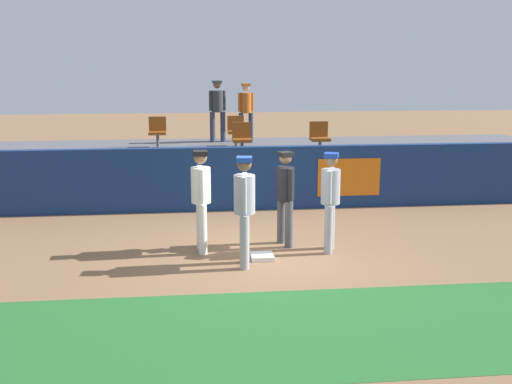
% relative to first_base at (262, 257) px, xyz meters
% --- Properties ---
extents(ground_plane, '(60.00, 60.00, 0.00)m').
position_rel_first_base_xyz_m(ground_plane, '(-0.06, 0.09, -0.04)').
color(ground_plane, '#846042').
extents(grass_foreground_strip, '(18.00, 2.80, 0.01)m').
position_rel_first_base_xyz_m(grass_foreground_strip, '(-0.06, -2.99, -0.04)').
color(grass_foreground_strip, '#26662B').
rests_on(grass_foreground_strip, ground_plane).
extents(first_base, '(0.40, 0.40, 0.08)m').
position_rel_first_base_xyz_m(first_base, '(0.00, 0.00, 0.00)').
color(first_base, white).
rests_on(first_base, ground_plane).
extents(player_fielder_home, '(0.39, 0.59, 1.87)m').
position_rel_first_base_xyz_m(player_fielder_home, '(-1.05, 0.58, 1.04)').
color(player_fielder_home, white).
rests_on(player_fielder_home, ground_plane).
extents(player_runner_visitor, '(0.40, 0.53, 1.89)m').
position_rel_first_base_xyz_m(player_runner_visitor, '(-0.34, -0.34, 1.06)').
color(player_runner_visitor, '#9EA3AD').
rests_on(player_runner_visitor, ground_plane).
extents(player_coach_visitor, '(0.44, 0.49, 1.83)m').
position_rel_first_base_xyz_m(player_coach_visitor, '(1.29, 0.32, 1.02)').
color(player_coach_visitor, '#9EA3AD').
rests_on(player_coach_visitor, ground_plane).
extents(player_umpire, '(0.43, 0.48, 1.80)m').
position_rel_first_base_xyz_m(player_umpire, '(0.53, 0.77, 1.00)').
color(player_umpire, '#4C4C51').
rests_on(player_umpire, ground_plane).
extents(field_wall, '(18.00, 0.26, 1.49)m').
position_rel_first_base_xyz_m(field_wall, '(-0.05, 3.69, 0.70)').
color(field_wall, navy).
rests_on(field_wall, ground_plane).
extents(bleacher_platform, '(18.00, 4.80, 1.06)m').
position_rel_first_base_xyz_m(bleacher_platform, '(-0.06, 6.26, 0.49)').
color(bleacher_platform, '#59595E').
rests_on(bleacher_platform, ground_plane).
extents(seat_front_center, '(0.48, 0.44, 0.84)m').
position_rel_first_base_xyz_m(seat_front_center, '(0.09, 5.13, 1.49)').
color(seat_front_center, '#4C4C51').
rests_on(seat_front_center, bleacher_platform).
extents(seat_front_right, '(0.48, 0.44, 0.84)m').
position_rel_first_base_xyz_m(seat_front_right, '(2.10, 5.13, 1.49)').
color(seat_front_right, '#4C4C51').
rests_on(seat_front_right, bleacher_platform).
extents(seat_back_left, '(0.48, 0.44, 0.84)m').
position_rel_first_base_xyz_m(seat_back_left, '(-2.11, 6.93, 1.49)').
color(seat_back_left, '#4C4C51').
rests_on(seat_back_left, bleacher_platform).
extents(seat_back_center, '(0.47, 0.44, 0.84)m').
position_rel_first_base_xyz_m(seat_back_center, '(0.08, 6.93, 1.49)').
color(seat_back_center, '#4C4C51').
rests_on(seat_back_center, bleacher_platform).
extents(spectator_hooded, '(0.47, 0.37, 1.70)m').
position_rel_first_base_xyz_m(spectator_hooded, '(0.46, 7.98, 2.01)').
color(spectator_hooded, '#33384C').
rests_on(spectator_hooded, bleacher_platform).
extents(spectator_capped, '(0.50, 0.40, 1.80)m').
position_rel_first_base_xyz_m(spectator_capped, '(-0.39, 7.84, 2.06)').
color(spectator_capped, '#33384C').
rests_on(spectator_capped, bleacher_platform).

